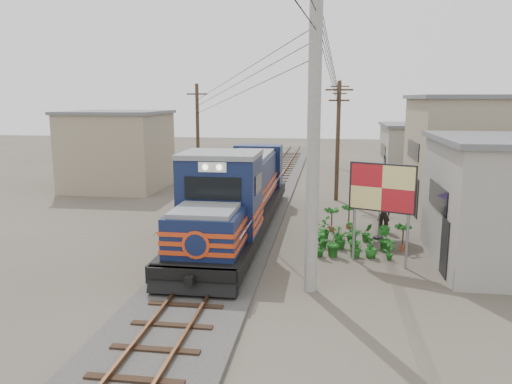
% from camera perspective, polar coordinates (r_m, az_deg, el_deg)
% --- Properties ---
extents(ground, '(120.00, 120.00, 0.00)m').
position_cam_1_polar(ground, '(17.24, -5.59, -9.87)').
color(ground, '#473F35').
rests_on(ground, ground).
extents(ballast, '(3.60, 70.00, 0.16)m').
position_cam_1_polar(ballast, '(26.64, -0.49, -2.23)').
color(ballast, '#595651').
rests_on(ballast, ground).
extents(track, '(1.15, 70.00, 0.12)m').
position_cam_1_polar(track, '(26.60, -0.49, -1.85)').
color(track, '#51331E').
rests_on(track, ground).
extents(locomotive, '(2.92, 15.87, 3.93)m').
position_cam_1_polar(locomotive, '(22.38, -2.06, -0.44)').
color(locomotive, black).
rests_on(locomotive, ground).
extents(utility_pole_main, '(0.40, 0.40, 10.00)m').
position_cam_1_polar(utility_pole_main, '(15.20, 6.61, 6.69)').
color(utility_pole_main, '#9E9B93').
rests_on(utility_pole_main, ground).
extents(wooden_pole_mid, '(1.60, 0.24, 7.00)m').
position_cam_1_polar(wooden_pole_mid, '(29.76, 9.33, 6.01)').
color(wooden_pole_mid, '#4C3826').
rests_on(wooden_pole_mid, ground).
extents(wooden_pole_far, '(1.60, 0.24, 7.50)m').
position_cam_1_polar(wooden_pole_far, '(43.72, 9.43, 7.80)').
color(wooden_pole_far, '#4C3826').
rests_on(wooden_pole_far, ground).
extents(wooden_pole_left, '(1.60, 0.24, 7.00)m').
position_cam_1_polar(wooden_pole_left, '(34.90, -6.68, 6.75)').
color(wooden_pole_left, '#4C3826').
rests_on(wooden_pole_left, ground).
extents(power_lines, '(9.65, 19.00, 3.30)m').
position_cam_1_polar(power_lines, '(24.54, -1.40, 14.26)').
color(power_lines, black).
rests_on(power_lines, ground).
extents(shophouse_mid, '(8.40, 7.35, 6.20)m').
position_cam_1_polar(shophouse_mid, '(29.10, 25.35, 3.89)').
color(shophouse_mid, gray).
rests_on(shophouse_mid, ground).
extents(shophouse_back, '(6.30, 6.30, 4.20)m').
position_cam_1_polar(shophouse_back, '(38.52, 18.79, 4.28)').
color(shophouse_back, gray).
rests_on(shophouse_back, ground).
extents(shophouse_left, '(6.30, 6.30, 5.20)m').
position_cam_1_polar(shophouse_left, '(34.76, -15.51, 4.65)').
color(shophouse_left, gray).
rests_on(shophouse_left, ground).
extents(billboard, '(2.29, 1.03, 3.74)m').
position_cam_1_polar(billboard, '(18.52, 14.20, 0.19)').
color(billboard, '#99999E').
rests_on(billboard, ground).
extents(market_umbrella, '(2.80, 2.80, 2.50)m').
position_cam_1_polar(market_umbrella, '(22.00, 14.02, 0.32)').
color(market_umbrella, black).
rests_on(market_umbrella, ground).
extents(vendor, '(0.59, 0.39, 1.62)m').
position_cam_1_polar(vendor, '(23.53, 14.37, -2.49)').
color(vendor, black).
rests_on(vendor, ground).
extents(plant_nursery, '(3.30, 3.20, 1.13)m').
position_cam_1_polar(plant_nursery, '(20.60, 10.06, -5.19)').
color(plant_nursery, '#1E651D').
rests_on(plant_nursery, ground).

